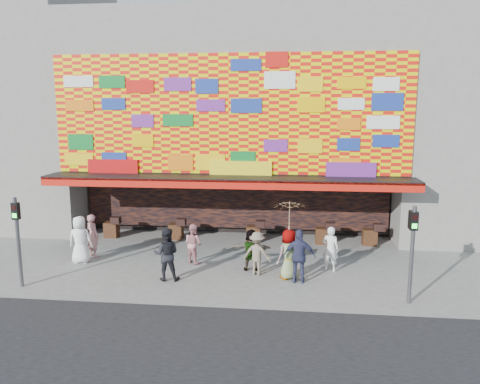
{
  "coord_description": "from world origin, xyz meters",
  "views": [
    {
      "loc": [
        2.57,
        -15.3,
        5.81
      ],
      "look_at": [
        0.68,
        2.0,
        2.68
      ],
      "focal_mm": 35.0,
      "sensor_mm": 36.0,
      "label": 1
    }
  ],
  "objects_px": {
    "ped_a": "(80,240)",
    "ped_d": "(257,253)",
    "ped_e": "(299,256)",
    "ped_h": "(330,249)",
    "ped_f": "(251,250)",
    "signal_right": "(412,244)",
    "ped_i": "(193,243)",
    "parasol": "(289,216)",
    "ped_g": "(289,254)",
    "ped_c": "(166,254)",
    "signal_left": "(17,232)",
    "ped_b": "(93,236)"
  },
  "relations": [
    {
      "from": "ped_a",
      "to": "ped_b",
      "type": "xyz_separation_m",
      "value": [
        0.17,
        0.75,
        -0.05
      ]
    },
    {
      "from": "ped_h",
      "to": "ped_e",
      "type": "bearing_deg",
      "value": 67.07
    },
    {
      "from": "ped_e",
      "to": "signal_right",
      "type": "bearing_deg",
      "value": 159.9
    },
    {
      "from": "signal_left",
      "to": "ped_f",
      "type": "height_order",
      "value": "signal_left"
    },
    {
      "from": "ped_b",
      "to": "ped_h",
      "type": "height_order",
      "value": "ped_b"
    },
    {
      "from": "ped_h",
      "to": "ped_f",
      "type": "bearing_deg",
      "value": 23.0
    },
    {
      "from": "ped_g",
      "to": "ped_f",
      "type": "bearing_deg",
      "value": -64.15
    },
    {
      "from": "ped_a",
      "to": "ped_d",
      "type": "xyz_separation_m",
      "value": [
        6.76,
        -0.55,
        -0.13
      ]
    },
    {
      "from": "ped_e",
      "to": "ped_h",
      "type": "distance_m",
      "value": 1.7
    },
    {
      "from": "ped_f",
      "to": "ped_h",
      "type": "relative_size",
      "value": 0.92
    },
    {
      "from": "ped_b",
      "to": "ped_d",
      "type": "relative_size",
      "value": 1.11
    },
    {
      "from": "ped_d",
      "to": "ped_h",
      "type": "height_order",
      "value": "ped_h"
    },
    {
      "from": "signal_right",
      "to": "ped_b",
      "type": "xyz_separation_m",
      "value": [
        -11.33,
        3.26,
        -1.0
      ]
    },
    {
      "from": "ped_b",
      "to": "ped_e",
      "type": "xyz_separation_m",
      "value": [
        8.05,
        -1.92,
        0.06
      ]
    },
    {
      "from": "signal_left",
      "to": "ped_f",
      "type": "bearing_deg",
      "value": 17.96
    },
    {
      "from": "ped_c",
      "to": "ped_g",
      "type": "height_order",
      "value": "ped_c"
    },
    {
      "from": "ped_f",
      "to": "signal_right",
      "type": "bearing_deg",
      "value": 157.07
    },
    {
      "from": "signal_right",
      "to": "ped_d",
      "type": "xyz_separation_m",
      "value": [
        -4.74,
        1.95,
        -1.09
      ]
    },
    {
      "from": "ped_b",
      "to": "parasol",
      "type": "height_order",
      "value": "parasol"
    },
    {
      "from": "ped_d",
      "to": "ped_f",
      "type": "distance_m",
      "value": 0.51
    },
    {
      "from": "ped_a",
      "to": "ped_i",
      "type": "height_order",
      "value": "ped_a"
    },
    {
      "from": "ped_g",
      "to": "ped_i",
      "type": "distance_m",
      "value": 3.84
    },
    {
      "from": "ped_h",
      "to": "parasol",
      "type": "bearing_deg",
      "value": 50.68
    },
    {
      "from": "ped_d",
      "to": "ped_i",
      "type": "xyz_separation_m",
      "value": [
        -2.5,
        1.04,
        -0.02
      ]
    },
    {
      "from": "ped_e",
      "to": "ped_f",
      "type": "height_order",
      "value": "ped_e"
    },
    {
      "from": "ped_a",
      "to": "ped_f",
      "type": "xyz_separation_m",
      "value": [
        6.51,
        -0.11,
        -0.15
      ]
    },
    {
      "from": "signal_left",
      "to": "ped_a",
      "type": "xyz_separation_m",
      "value": [
        0.9,
        2.51,
        -0.95
      ]
    },
    {
      "from": "ped_b",
      "to": "ped_e",
      "type": "distance_m",
      "value": 8.28
    },
    {
      "from": "signal_left",
      "to": "parasol",
      "type": "height_order",
      "value": "signal_left"
    },
    {
      "from": "ped_d",
      "to": "parasol",
      "type": "bearing_deg",
      "value": -179.11
    },
    {
      "from": "signal_left",
      "to": "ped_h",
      "type": "bearing_deg",
      "value": 14.27
    },
    {
      "from": "ped_b",
      "to": "signal_right",
      "type": "bearing_deg",
      "value": -163.4
    },
    {
      "from": "ped_c",
      "to": "ped_g",
      "type": "relative_size",
      "value": 1.05
    },
    {
      "from": "ped_c",
      "to": "ped_g",
      "type": "distance_m",
      "value": 4.18
    },
    {
      "from": "ped_e",
      "to": "parasol",
      "type": "distance_m",
      "value": 1.39
    },
    {
      "from": "signal_right",
      "to": "ped_g",
      "type": "bearing_deg",
      "value": 155.18
    },
    {
      "from": "ped_i",
      "to": "ped_h",
      "type": "bearing_deg",
      "value": -148.85
    },
    {
      "from": "ped_e",
      "to": "ped_f",
      "type": "bearing_deg",
      "value": -29.53
    },
    {
      "from": "ped_d",
      "to": "ped_e",
      "type": "bearing_deg",
      "value": 172.01
    },
    {
      "from": "parasol",
      "to": "signal_right",
      "type": "bearing_deg",
      "value": -24.82
    },
    {
      "from": "ped_g",
      "to": "ped_d",
      "type": "bearing_deg",
      "value": -50.05
    },
    {
      "from": "signal_right",
      "to": "ped_i",
      "type": "xyz_separation_m",
      "value": [
        -7.25,
        2.99,
        -1.11
      ]
    },
    {
      "from": "signal_right",
      "to": "ped_h",
      "type": "distance_m",
      "value": 3.53
    },
    {
      "from": "signal_right",
      "to": "ped_g",
      "type": "relative_size",
      "value": 1.72
    },
    {
      "from": "ped_f",
      "to": "ped_h",
      "type": "height_order",
      "value": "ped_h"
    },
    {
      "from": "signal_left",
      "to": "ped_b",
      "type": "distance_m",
      "value": 3.57
    },
    {
      "from": "ped_a",
      "to": "ped_d",
      "type": "distance_m",
      "value": 6.78
    },
    {
      "from": "ped_a",
      "to": "ped_d",
      "type": "bearing_deg",
      "value": 170.99
    },
    {
      "from": "ped_g",
      "to": "ped_h",
      "type": "bearing_deg",
      "value": 175.58
    },
    {
      "from": "ped_d",
      "to": "ped_e",
      "type": "distance_m",
      "value": 1.59
    }
  ]
}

